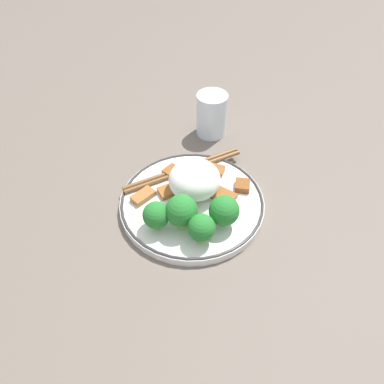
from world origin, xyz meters
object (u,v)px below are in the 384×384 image
(broccoli_back_center, at_px, (181,211))
(drinking_glass, at_px, (212,115))
(chopsticks, at_px, (184,170))
(broccoli_mid_left, at_px, (224,211))
(broccoli_back_right, at_px, (201,228))
(broccoli_back_left, at_px, (156,215))
(plate, at_px, (192,203))

(broccoli_back_center, bearing_deg, drinking_glass, -120.72)
(chopsticks, relative_size, drinking_glass, 2.61)
(chopsticks, bearing_deg, broccoli_mid_left, 98.76)
(broccoli_back_right, bearing_deg, drinking_glass, -113.88)
(broccoli_back_left, relative_size, broccoli_back_center, 0.81)
(broccoli_mid_left, distance_m, chopsticks, 0.14)
(broccoli_mid_left, height_order, chopsticks, broccoli_mid_left)
(broccoli_back_center, relative_size, chopsticks, 0.27)
(broccoli_back_center, height_order, drinking_glass, drinking_glass)
(broccoli_back_right, bearing_deg, broccoli_mid_left, -157.78)
(broccoli_back_center, height_order, broccoli_back_right, broccoli_back_center)
(broccoli_back_left, bearing_deg, chopsticks, -125.70)
(broccoli_back_left, relative_size, drinking_glass, 0.57)
(plate, relative_size, drinking_glass, 2.75)
(plate, xyz_separation_m, broccoli_back_right, (0.01, 0.08, 0.03))
(broccoli_back_center, bearing_deg, broccoli_back_left, -15.76)
(plate, bearing_deg, broccoli_back_left, 27.50)
(broccoli_back_right, relative_size, chopsticks, 0.22)
(plate, bearing_deg, broccoli_back_center, 54.97)
(broccoli_back_left, height_order, chopsticks, broccoli_back_left)
(broccoli_back_center, relative_size, broccoli_mid_left, 1.10)
(plate, relative_size, chopsticks, 1.06)
(broccoli_mid_left, xyz_separation_m, drinking_glass, (-0.07, -0.24, -0.00))
(broccoli_back_center, bearing_deg, plate, -125.03)
(chopsticks, bearing_deg, drinking_glass, -130.74)
(broccoli_back_right, bearing_deg, plate, -99.21)
(broccoli_back_center, xyz_separation_m, drinking_glass, (-0.14, -0.23, -0.01))
(broccoli_mid_left, bearing_deg, broccoli_back_left, -15.49)
(broccoli_back_right, relative_size, drinking_glass, 0.57)
(chopsticks, distance_m, drinking_glass, 0.15)
(broccoli_back_center, height_order, chopsticks, broccoli_back_center)
(broccoli_back_right, distance_m, chopsticks, 0.16)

